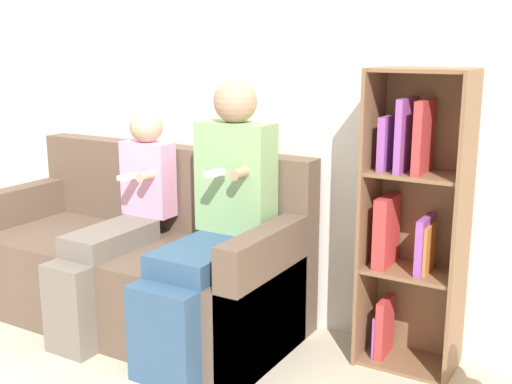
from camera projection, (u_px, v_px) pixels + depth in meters
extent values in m
plane|color=beige|center=(117.00, 367.00, 3.08)|extent=(14.00, 14.00, 0.00)
cube|color=silver|center=(222.00, 88.00, 3.58)|extent=(10.00, 0.06, 2.55)
cube|color=brown|center=(126.00, 285.00, 3.49)|extent=(1.85, 0.67, 0.46)
cube|color=brown|center=(171.00, 225.00, 3.78)|extent=(1.85, 0.14, 0.95)
cube|color=brown|center=(18.00, 242.00, 3.90)|extent=(0.13, 0.67, 0.67)
cube|color=brown|center=(263.00, 299.00, 3.04)|extent=(0.13, 0.67, 0.67)
cube|color=#335170|center=(163.00, 337.00, 2.88)|extent=(0.34, 0.12, 0.46)
cube|color=#335170|center=(200.00, 258.00, 3.07)|extent=(0.34, 0.47, 0.11)
cube|color=#84AD70|center=(236.00, 178.00, 3.26)|extent=(0.39, 0.18, 0.56)
sphere|color=tan|center=(235.00, 101.00, 3.17)|extent=(0.22, 0.22, 0.22)
cylinder|color=tan|center=(239.00, 174.00, 3.08)|extent=(0.05, 0.10, 0.05)
cube|color=white|center=(215.00, 173.00, 3.09)|extent=(0.05, 0.12, 0.02)
cube|color=#70665B|center=(69.00, 310.00, 3.18)|extent=(0.25, 0.12, 0.46)
cube|color=#70665B|center=(110.00, 238.00, 3.38)|extent=(0.25, 0.51, 0.11)
cube|color=#E599BC|center=(148.00, 179.00, 3.59)|extent=(0.30, 0.13, 0.42)
sphere|color=tan|center=(146.00, 126.00, 3.52)|extent=(0.18, 0.18, 0.18)
cylinder|color=tan|center=(146.00, 177.00, 3.44)|extent=(0.05, 0.10, 0.05)
cube|color=white|center=(128.00, 177.00, 3.44)|extent=(0.05, 0.12, 0.02)
cube|color=brown|center=(370.00, 217.00, 3.06)|extent=(0.02, 0.31, 1.41)
cube|color=brown|center=(462.00, 230.00, 2.85)|extent=(0.02, 0.31, 1.41)
cube|color=brown|center=(423.00, 216.00, 3.08)|extent=(0.45, 0.02, 1.41)
cube|color=brown|center=(406.00, 362.00, 3.12)|extent=(0.42, 0.27, 0.02)
cube|color=brown|center=(411.00, 271.00, 3.01)|extent=(0.42, 0.27, 0.02)
cube|color=brown|center=(417.00, 174.00, 2.90)|extent=(0.42, 0.27, 0.02)
cube|color=brown|center=(423.00, 70.00, 2.80)|extent=(0.42, 0.27, 0.02)
cube|color=orange|center=(425.00, 248.00, 2.96)|extent=(0.06, 0.15, 0.23)
cube|color=#C63838|center=(424.00, 137.00, 2.86)|extent=(0.04, 0.23, 0.33)
cube|color=#C63838|center=(387.00, 231.00, 3.04)|extent=(0.06, 0.22, 0.34)
cube|color=#934CA3|center=(406.00, 135.00, 2.90)|extent=(0.03, 0.23, 0.33)
cube|color=#C63838|center=(385.00, 327.00, 3.14)|extent=(0.04, 0.18, 0.29)
cube|color=#934CA3|center=(425.00, 245.00, 2.95)|extent=(0.03, 0.21, 0.26)
cube|color=#934CA3|center=(387.00, 143.00, 2.95)|extent=(0.04, 0.18, 0.25)
cube|color=#934CA3|center=(381.00, 334.00, 3.16)|extent=(0.03, 0.16, 0.21)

